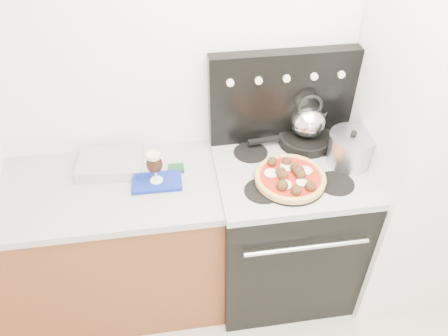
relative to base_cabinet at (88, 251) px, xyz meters
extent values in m
cube|color=white|center=(1.02, 0.30, 0.82)|extent=(3.50, 0.01, 2.50)
cube|color=brown|center=(0.00, 0.00, 0.00)|extent=(1.45, 0.60, 0.86)
cube|color=#ABABAB|center=(0.00, 0.00, 0.45)|extent=(1.48, 0.63, 0.04)
cube|color=black|center=(1.10, -0.02, 0.01)|extent=(0.76, 0.65, 0.88)
cube|color=#ADADB2|center=(1.10, -0.02, 0.47)|extent=(0.76, 0.65, 0.04)
cube|color=black|center=(1.10, 0.25, 0.74)|extent=(0.76, 0.08, 0.50)
cube|color=silver|center=(1.80, -0.05, 0.52)|extent=(0.64, 0.68, 1.90)
cube|color=white|center=(0.20, 0.13, 0.50)|extent=(0.34, 0.26, 0.06)
cube|color=#112297|center=(0.43, -0.02, 0.48)|extent=(0.25, 0.14, 0.02)
cylinder|color=black|center=(1.07, -0.13, 0.50)|extent=(0.42, 0.42, 0.01)
cylinder|color=black|center=(1.23, 0.17, 0.52)|extent=(0.31, 0.31, 0.05)
cylinder|color=#B2B1C5|center=(1.40, -0.02, 0.57)|extent=(0.24, 0.24, 0.16)
camera|label=1|loc=(0.52, -1.65, 1.91)|focal=35.00mm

